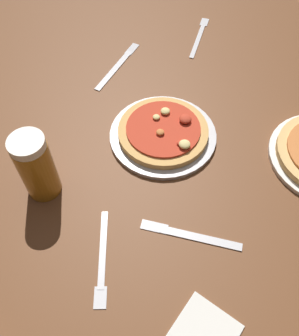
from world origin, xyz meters
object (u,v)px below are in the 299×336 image
pizza_plate_far (163,133)px  beer_mug_dark (36,165)px  knife_right (190,235)px  fork_left (102,259)px  napkin_folded (206,331)px  knife_spare (118,65)px  fork_spare (199,36)px

pizza_plate_far → beer_mug_dark: size_ratio=1.59×
beer_mug_dark → knife_right: beer_mug_dark is taller
beer_mug_dark → knife_right: size_ratio=0.98×
fork_left → beer_mug_dark: bearing=97.1°
fork_left → napkin_folded: bearing=-67.1°
pizza_plate_far → napkin_folded: bearing=-114.3°
pizza_plate_far → fork_left: pizza_plate_far is taller
beer_mug_dark → knife_spare: bearing=38.4°
knife_right → fork_spare: (0.45, 0.56, 0.00)m
napkin_folded → knife_right: 0.20m
napkin_folded → knife_right: (0.09, 0.17, -0.00)m
napkin_folded → fork_left: 0.25m
beer_mug_dark → fork_left: bearing=-82.9°
pizza_plate_far → fork_left: size_ratio=1.45×
knife_right → fork_left: bearing=164.1°
beer_mug_dark → napkin_folded: beer_mug_dark is taller
knife_right → knife_spare: 0.60m
knife_right → knife_spare: size_ratio=0.81×
pizza_plate_far → knife_right: bearing=-111.8°
pizza_plate_far → fork_spare: 0.45m
beer_mug_dark → fork_spare: bearing=22.4°
knife_spare → knife_right: bearing=-104.3°
fork_left → knife_spare: same height
fork_left → fork_spare: 0.82m
napkin_folded → knife_spare: napkin_folded is taller
beer_mug_dark → napkin_folded: (0.13, -0.46, -0.08)m
napkin_folded → fork_left: bearing=112.9°
beer_mug_dark → fork_left: beer_mug_dark is taller
pizza_plate_far → beer_mug_dark: 0.33m
knife_right → napkin_folded: bearing=-117.9°
napkin_folded → fork_spare: (0.54, 0.74, -0.00)m
napkin_folded → fork_left: (-0.10, 0.23, -0.00)m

